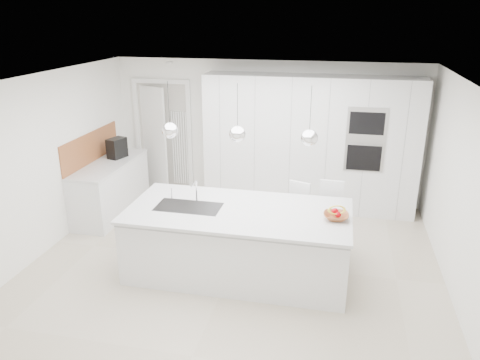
% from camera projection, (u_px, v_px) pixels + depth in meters
% --- Properties ---
extents(floor, '(5.50, 5.50, 0.00)m').
position_uv_depth(floor, '(235.00, 261.00, 6.51)').
color(floor, beige).
rests_on(floor, ground).
extents(wall_back, '(5.50, 0.00, 5.50)m').
position_uv_depth(wall_back, '(266.00, 132.00, 8.38)').
color(wall_back, white).
rests_on(wall_back, ground).
extents(wall_left, '(0.00, 5.00, 5.00)m').
position_uv_depth(wall_left, '(47.00, 163.00, 6.64)').
color(wall_left, white).
rests_on(wall_left, ground).
extents(ceiling, '(5.50, 5.50, 0.00)m').
position_uv_depth(ceiling, '(235.00, 80.00, 5.66)').
color(ceiling, white).
rests_on(ceiling, wall_back).
extents(tall_cabinets, '(3.60, 0.60, 2.30)m').
position_uv_depth(tall_cabinets, '(309.00, 144.00, 7.98)').
color(tall_cabinets, white).
rests_on(tall_cabinets, floor).
extents(oven_stack, '(0.62, 0.04, 1.05)m').
position_uv_depth(oven_stack, '(365.00, 140.00, 7.44)').
color(oven_stack, '#A5A5A8').
rests_on(oven_stack, tall_cabinets).
extents(doorway_frame, '(1.11, 0.08, 2.13)m').
position_uv_depth(doorway_frame, '(164.00, 138.00, 8.82)').
color(doorway_frame, white).
rests_on(doorway_frame, floor).
extents(hallway_door, '(0.76, 0.38, 2.00)m').
position_uv_depth(hallway_door, '(150.00, 139.00, 8.83)').
color(hallway_door, white).
rests_on(hallway_door, floor).
extents(radiator, '(0.32, 0.04, 1.40)m').
position_uv_depth(radiator, '(180.00, 148.00, 8.81)').
color(radiator, white).
rests_on(radiator, floor).
extents(left_base_cabinets, '(0.60, 1.80, 0.86)m').
position_uv_depth(left_base_cabinets, '(111.00, 189.00, 7.96)').
color(left_base_cabinets, white).
rests_on(left_base_cabinets, floor).
extents(left_worktop, '(0.62, 1.82, 0.04)m').
position_uv_depth(left_worktop, '(108.00, 164.00, 7.80)').
color(left_worktop, silver).
rests_on(left_worktop, left_base_cabinets).
extents(oak_backsplash, '(0.02, 1.80, 0.50)m').
position_uv_depth(oak_backsplash, '(91.00, 147.00, 7.77)').
color(oak_backsplash, '#A66339').
rests_on(oak_backsplash, wall_left).
extents(island_base, '(2.80, 1.20, 0.86)m').
position_uv_depth(island_base, '(238.00, 244.00, 6.06)').
color(island_base, white).
rests_on(island_base, floor).
extents(island_worktop, '(2.84, 1.40, 0.04)m').
position_uv_depth(island_worktop, '(238.00, 211.00, 5.96)').
color(island_worktop, silver).
rests_on(island_worktop, island_base).
extents(island_sink, '(0.84, 0.44, 0.18)m').
position_uv_depth(island_sink, '(189.00, 213.00, 6.06)').
color(island_sink, '#3F3F42').
rests_on(island_sink, island_worktop).
extents(island_tap, '(0.02, 0.02, 0.30)m').
position_uv_depth(island_tap, '(197.00, 191.00, 6.16)').
color(island_tap, white).
rests_on(island_tap, island_worktop).
extents(pendant_left, '(0.20, 0.20, 0.20)m').
position_uv_depth(pendant_left, '(170.00, 131.00, 5.74)').
color(pendant_left, white).
rests_on(pendant_left, ceiling).
extents(pendant_mid, '(0.20, 0.20, 0.20)m').
position_uv_depth(pendant_mid, '(237.00, 134.00, 5.57)').
color(pendant_mid, white).
rests_on(pendant_mid, ceiling).
extents(pendant_right, '(0.20, 0.20, 0.20)m').
position_uv_depth(pendant_right, '(309.00, 138.00, 5.40)').
color(pendant_right, white).
rests_on(pendant_right, ceiling).
extents(fruit_bowl, '(0.32, 0.32, 0.07)m').
position_uv_depth(fruit_bowl, '(336.00, 216.00, 5.66)').
color(fruit_bowl, '#A66339').
rests_on(fruit_bowl, island_worktop).
extents(espresso_machine, '(0.29, 0.37, 0.34)m').
position_uv_depth(espresso_machine, '(117.00, 148.00, 8.02)').
color(espresso_machine, black).
rests_on(espresso_machine, left_worktop).
extents(bar_stool_left, '(0.47, 0.55, 1.01)m').
position_uv_depth(bar_stool_left, '(298.00, 219.00, 6.62)').
color(bar_stool_left, white).
rests_on(bar_stool_left, floor).
extents(bar_stool_right, '(0.36, 0.49, 1.06)m').
position_uv_depth(bar_stool_right, '(330.00, 220.00, 6.55)').
color(bar_stool_right, white).
rests_on(bar_stool_right, floor).
extents(apple_a, '(0.09, 0.09, 0.09)m').
position_uv_depth(apple_a, '(335.00, 212.00, 5.71)').
color(apple_a, '#B0000A').
rests_on(apple_a, fruit_bowl).
extents(apple_b, '(0.07, 0.07, 0.07)m').
position_uv_depth(apple_b, '(338.00, 215.00, 5.64)').
color(apple_b, '#B0000A').
rests_on(apple_b, fruit_bowl).
extents(banana_bunch, '(0.25, 0.18, 0.23)m').
position_uv_depth(banana_bunch, '(337.00, 210.00, 5.63)').
color(banana_bunch, yellow).
rests_on(banana_bunch, fruit_bowl).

